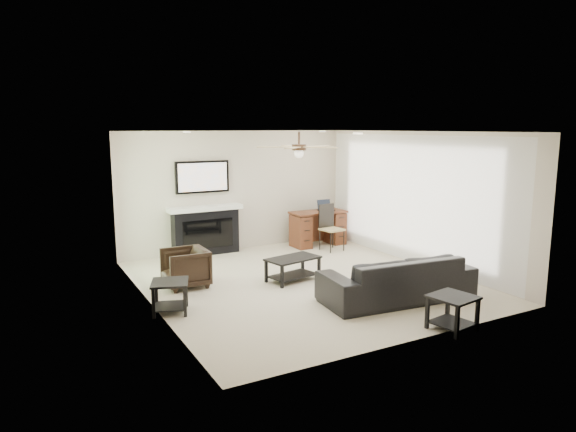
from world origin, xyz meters
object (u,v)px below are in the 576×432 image
at_px(armchair, 185,268).
at_px(fireplace_unit, 205,208).
at_px(coffee_table, 293,269).
at_px(desk, 318,228).
at_px(sofa, 397,278).

relative_size(armchair, fireplace_unit, 0.36).
relative_size(coffee_table, desk, 0.74).
bearing_deg(coffee_table, armchair, 150.60).
height_order(armchair, fireplace_unit, fireplace_unit).
distance_m(sofa, fireplace_unit, 4.38).
bearing_deg(armchair, fireplace_unit, 152.19).
distance_m(coffee_table, fireplace_unit, 2.65).
xyz_separation_m(armchair, coffee_table, (1.70, -0.55, -0.12)).
distance_m(coffee_table, desk, 2.72).
bearing_deg(desk, coffee_table, -130.95).
relative_size(sofa, coffee_table, 2.58).
distance_m(armchair, coffee_table, 1.79).
bearing_deg(sofa, armchair, -33.81).
relative_size(armchair, coffee_table, 0.77).
bearing_deg(fireplace_unit, sofa, -68.88).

